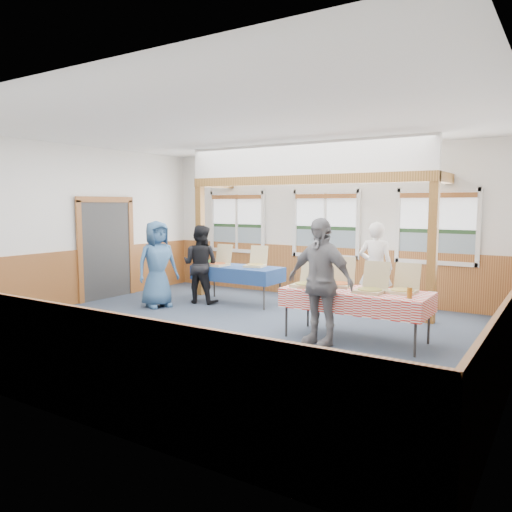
{
  "coord_description": "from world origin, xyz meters",
  "views": [
    {
      "loc": [
        4.46,
        -6.38,
        2.03
      ],
      "look_at": [
        -0.21,
        1.0,
        1.11
      ],
      "focal_mm": 35.0,
      "sensor_mm": 36.0,
      "label": 1
    }
  ],
  "objects_px": {
    "man_blue": "(157,264)",
    "person_grey": "(320,282)",
    "table_right": "(356,293)",
    "woman_white": "(376,268)",
    "table_left": "(237,269)",
    "woman_black": "(200,264)"
  },
  "relations": [
    {
      "from": "man_blue",
      "to": "person_grey",
      "type": "relative_size",
      "value": 0.92
    },
    {
      "from": "table_right",
      "to": "man_blue",
      "type": "bearing_deg",
      "value": 170.07
    },
    {
      "from": "woman_white",
      "to": "man_blue",
      "type": "distance_m",
      "value": 4.18
    },
    {
      "from": "woman_white",
      "to": "table_left",
      "type": "bearing_deg",
      "value": 2.91
    },
    {
      "from": "table_right",
      "to": "woman_black",
      "type": "xyz_separation_m",
      "value": [
        -3.73,
        0.98,
        0.09
      ]
    },
    {
      "from": "woman_black",
      "to": "man_blue",
      "type": "distance_m",
      "value": 0.9
    },
    {
      "from": "table_left",
      "to": "man_blue",
      "type": "height_order",
      "value": "man_blue"
    },
    {
      "from": "table_right",
      "to": "person_grey",
      "type": "xyz_separation_m",
      "value": [
        -0.36,
        -0.51,
        0.21
      ]
    },
    {
      "from": "woman_black",
      "to": "person_grey",
      "type": "height_order",
      "value": "person_grey"
    },
    {
      "from": "table_left",
      "to": "table_right",
      "type": "bearing_deg",
      "value": -6.83
    },
    {
      "from": "table_right",
      "to": "person_grey",
      "type": "relative_size",
      "value": 1.21
    },
    {
      "from": "table_left",
      "to": "woman_white",
      "type": "distance_m",
      "value": 2.78
    },
    {
      "from": "table_left",
      "to": "woman_black",
      "type": "relative_size",
      "value": 1.25
    },
    {
      "from": "table_left",
      "to": "woman_white",
      "type": "relative_size",
      "value": 1.17
    },
    {
      "from": "woman_white",
      "to": "man_blue",
      "type": "relative_size",
      "value": 1.0
    },
    {
      "from": "table_right",
      "to": "table_left",
      "type": "bearing_deg",
      "value": 148.93
    },
    {
      "from": "table_right",
      "to": "woman_white",
      "type": "relative_size",
      "value": 1.31
    },
    {
      "from": "woman_black",
      "to": "man_blue",
      "type": "bearing_deg",
      "value": 48.69
    },
    {
      "from": "table_left",
      "to": "table_right",
      "type": "relative_size",
      "value": 0.89
    },
    {
      "from": "woman_white",
      "to": "woman_black",
      "type": "distance_m",
      "value": 3.49
    },
    {
      "from": "person_grey",
      "to": "man_blue",
      "type": "bearing_deg",
      "value": 179.14
    },
    {
      "from": "woman_white",
      "to": "table_right",
      "type": "bearing_deg",
      "value": 92.59
    }
  ]
}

